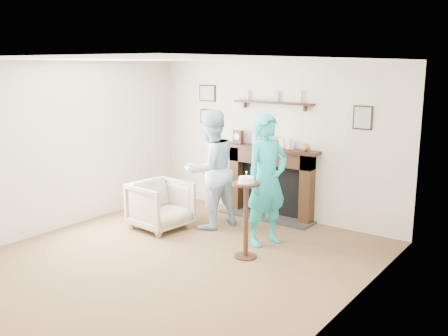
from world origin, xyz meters
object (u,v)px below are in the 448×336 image
at_px(armchair, 161,228).
at_px(pedestal_table, 246,205).
at_px(man, 211,226).
at_px(woman, 266,243).

relative_size(armchair, pedestal_table, 0.70).
relative_size(man, pedestal_table, 1.58).
bearing_deg(armchair, man, -42.61).
bearing_deg(woman, pedestal_table, -154.12).
height_order(man, woman, woman).
xyz_separation_m(woman, pedestal_table, (0.06, -0.59, 0.70)).
relative_size(armchair, man, 0.44).
distance_m(armchair, man, 0.76).
xyz_separation_m(man, woman, (1.06, -0.12, 0.00)).
bearing_deg(man, woman, 98.23).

